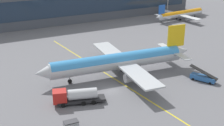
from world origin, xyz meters
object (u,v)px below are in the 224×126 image
fuel_tanker (76,96)px  commuter_jet_far (181,14)px  baggage_cart_3 (71,125)px  belt_loader (203,77)px  main_airliner (119,61)px

fuel_tanker → commuter_jet_far: 82.56m
baggage_cart_3 → commuter_jet_far: commuter_jet_far is taller
belt_loader → main_airliner: bearing=143.1°
fuel_tanker → commuter_jet_far: (66.50, 48.92, 0.73)m
fuel_tanker → belt_loader: 31.55m
belt_loader → baggage_cart_3: belt_loader is taller
fuel_tanker → main_airliner: bearing=30.9°
fuel_tanker → baggage_cart_3: 9.21m
fuel_tanker → baggage_cart_3: bearing=-116.0°
fuel_tanker → belt_loader: belt_loader is taller
main_airliner → baggage_cart_3: main_airliner is taller
baggage_cart_3 → fuel_tanker: bearing=64.0°
main_airliner → baggage_cart_3: size_ratio=15.32×
main_airliner → belt_loader: (16.52, -12.38, -2.81)m
commuter_jet_far → fuel_tanker: bearing=-143.7°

